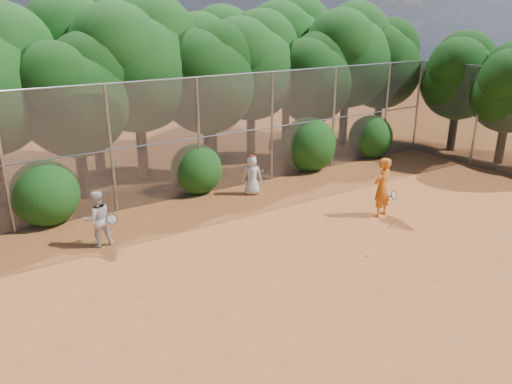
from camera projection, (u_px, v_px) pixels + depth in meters
ground at (339, 250)px, 13.24m from camera, size 80.00×80.00×0.00m
fence_back at (222, 133)px, 17.21m from camera, size 20.05×0.09×4.03m
fence_side at (477, 116)px, 20.08m from camera, size 0.09×6.09×4.03m
tree_2 at (74, 92)px, 15.90m from camera, size 3.99×3.47×5.47m
tree_3 at (136, 60)px, 17.72m from camera, size 4.89×4.26×6.70m
tree_4 at (207, 75)px, 18.74m from camera, size 4.19×3.64×5.73m
tree_5 at (251, 62)px, 20.57m from camera, size 4.51×3.92×6.17m
tree_6 at (313, 75)px, 21.26m from camera, size 3.86×3.36×5.29m
tree_7 at (348, 52)px, 22.77m from camera, size 4.77×4.14×6.53m
tree_8 at (383, 61)px, 23.71m from camera, size 4.25×3.70×5.82m
tree_10 at (90, 50)px, 18.86m from camera, size 5.15×4.48×7.06m
tree_11 at (211, 58)px, 21.28m from camera, size 4.64×4.03×6.35m
tree_12 at (288, 45)px, 23.96m from camera, size 5.02×4.37×6.88m
tree_13 at (460, 73)px, 21.95m from camera, size 3.86×3.36×5.29m
tree_14 at (511, 85)px, 19.96m from camera, size 3.61×3.14×4.94m
bush_0 at (45, 190)px, 14.76m from camera, size 2.00×2.00×2.00m
bush_1 at (196, 167)px, 17.38m from camera, size 1.80×1.80×1.80m
bush_2 at (308, 142)px, 19.90m from camera, size 2.20×2.20×2.20m
bush_3 at (371, 135)px, 21.76m from camera, size 1.90×1.90×1.90m
player_yellow at (382, 187)px, 15.23m from camera, size 0.89×0.59×1.86m
player_teen at (252, 175)px, 17.15m from camera, size 0.80×0.68×1.41m
player_white at (97, 219)px, 13.29m from camera, size 0.86×0.75×1.54m
ball_0 at (388, 200)px, 16.71m from camera, size 0.07×0.07×0.07m
ball_1 at (389, 226)px, 14.69m from camera, size 0.07×0.07×0.07m
ball_2 at (381, 205)px, 16.29m from camera, size 0.07×0.07×0.07m
ball_3 at (367, 255)px, 12.91m from camera, size 0.07×0.07×0.07m
ball_4 at (337, 185)px, 18.17m from camera, size 0.07×0.07×0.07m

